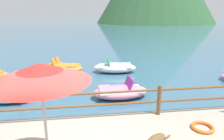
{
  "coord_description": "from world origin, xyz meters",
  "views": [
    {
      "loc": [
        0.2,
        -3.9,
        3.42
      ],
      "look_at": [
        1.41,
        5.0,
        0.9
      ],
      "focal_mm": 32.65,
      "sensor_mm": 36.0,
      "label": 1
    }
  ],
  "objects": [
    {
      "name": "pedal_boat_7",
      "position": [
        1.95,
        7.64,
        0.3
      ],
      "size": [
        2.65,
        1.54,
        0.89
      ],
      "color": "white",
      "rests_on": "ground"
    },
    {
      "name": "life_ring",
      "position": [
        3.28,
        0.6,
        0.45
      ],
      "size": [
        0.61,
        0.61,
        0.09
      ],
      "primitive_type": "torus",
      "color": "orange",
      "rests_on": "promenade_dock"
    },
    {
      "name": "ground_plane",
      "position": [
        0.0,
        40.0,
        0.0
      ],
      "size": [
        200.0,
        200.0,
        0.0
      ],
      "primitive_type": "plane",
      "color": "#38607A"
    },
    {
      "name": "pedal_boat_4",
      "position": [
        1.6,
        3.88,
        0.27
      ],
      "size": [
        2.35,
        1.22,
        0.85
      ],
      "color": "pink",
      "rests_on": "ground"
    },
    {
      "name": "beach_umbrella",
      "position": [
        -0.55,
        -0.54,
        2.45
      ],
      "size": [
        1.7,
        1.7,
        2.24
      ],
      "color": "#B2B2B7",
      "rests_on": "promenade_dock"
    },
    {
      "name": "pedal_boat_3",
      "position": [
        -1.17,
        8.08,
        0.29
      ],
      "size": [
        2.78,
        1.96,
        0.87
      ],
      "color": "orange",
      "rests_on": "ground"
    },
    {
      "name": "pedal_boat_2",
      "position": [
        -2.97,
        4.18,
        0.38
      ],
      "size": [
        2.4,
        1.59,
        1.19
      ],
      "color": "white",
      "rests_on": "ground"
    },
    {
      "name": "dock_railing",
      "position": [
        -0.0,
        1.55,
        0.98
      ],
      "size": [
        23.92,
        0.12,
        0.95
      ],
      "color": "brown",
      "rests_on": "promenade_dock"
    }
  ]
}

